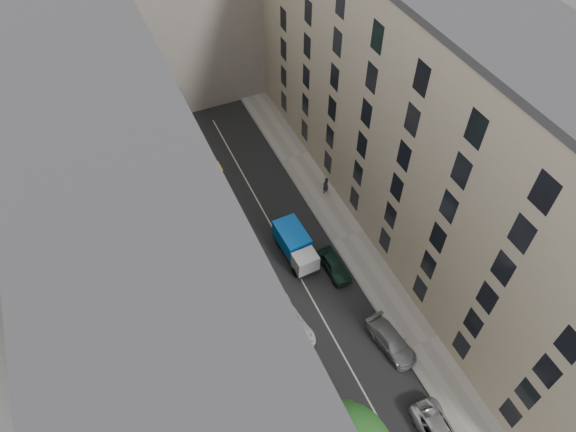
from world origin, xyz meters
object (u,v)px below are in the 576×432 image
tree_mid (206,236)px  tree_far (157,95)px  car_left_4 (234,218)px  car_right_1 (391,341)px  lamp_post (255,282)px  car_left_3 (258,289)px  car_right_2 (334,265)px  pedestrian (326,185)px  car_left_5 (214,177)px  car_left_1 (334,418)px  tarp_truck (296,245)px  car_left_2 (286,322)px

tree_mid → tree_far: bearing=86.5°
car_left_4 → car_right_1: car_left_4 is taller
lamp_post → car_left_3: bearing=65.2°
tree_mid → tree_far: (1.15, 18.80, -0.39)m
car_right_2 → tree_far: bearing=108.6°
pedestrian → car_left_5: bearing=-49.1°
car_right_1 → pedestrian: 15.84m
car_left_3 → car_left_5: size_ratio=1.20×
car_left_1 → car_left_3: car_left_3 is taller
tarp_truck → car_left_4: 6.35m
tree_far → lamp_post: (0.74, -23.38, -0.49)m
car_left_5 → pedestrian: 10.46m
car_left_5 → car_right_2: 14.71m
car_right_1 → car_right_2: bearing=86.9°
car_left_3 → lamp_post: (-0.81, -1.76, 3.78)m
tree_far → tarp_truck: bearing=-73.4°
car_left_4 → car_right_1: size_ratio=0.87×
pedestrian → car_right_1: bearing=63.7°
car_left_4 → car_left_5: 5.60m
car_left_2 → lamp_post: bearing=123.8°
car_left_3 → pedestrian: pedestrian is taller
tarp_truck → tree_far: size_ratio=0.70×
car_left_1 → tree_far: size_ratio=0.57×
car_left_1 → car_right_2: car_left_1 is taller
car_left_4 → tree_far: tree_far is taller
pedestrian → car_left_2: bearing=34.7°
car_left_5 → pedestrian: size_ratio=2.26×
car_right_1 → car_right_2: 7.62m
car_left_3 → tree_mid: tree_mid is taller
car_left_3 → car_right_2: (6.40, -0.40, -0.06)m
car_right_2 → tree_mid: (-9.10, 3.22, 4.71)m
car_right_1 → car_right_2: (-0.67, 7.59, 0.01)m
car_left_3 → car_right_1: (7.07, -7.99, -0.06)m
car_right_2 → car_left_5: bearing=111.1°
car_left_1 → pedestrian: (8.85, 18.83, 0.37)m
car_right_2 → car_left_3: bearing=175.1°
car_left_1 → tree_mid: tree_mid is taller
tree_mid → car_left_1: bearing=-76.0°
car_left_1 → car_left_2: bearing=85.8°
car_left_5 → car_right_1: 22.10m
lamp_post → pedestrian: lamp_post is taller
tarp_truck → car_right_1: 10.68m
lamp_post → pedestrian: size_ratio=3.99×
tarp_truck → tree_far: (-5.75, 19.34, 3.69)m
tarp_truck → car_right_2: tarp_truck is taller
car_left_3 → car_right_1: car_left_3 is taller
car_left_1 → tree_far: bearing=89.8°
car_right_2 → car_left_2: bearing=-151.6°
car_right_1 → tree_far: size_ratio=0.61×
car_right_2 → tree_far: (-7.95, 22.02, 4.32)m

